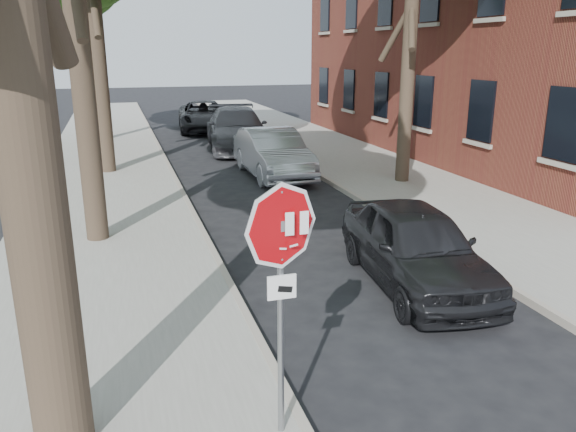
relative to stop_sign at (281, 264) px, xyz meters
name	(u,v)px	position (x,y,z in m)	size (l,w,h in m)	color
ground	(344,427)	(0.70, 0.03, -1.95)	(120.00, 120.00, 0.00)	black
sidewalk_left	(105,187)	(-1.80, 12.03, -1.89)	(4.00, 55.00, 0.12)	gray
sidewalk_right	(373,169)	(6.70, 12.03, -1.89)	(4.00, 55.00, 0.12)	gray
curb_left	(177,182)	(0.25, 12.03, -1.88)	(0.12, 55.00, 0.13)	#9E9384
curb_right	(315,173)	(4.65, 12.03, -1.88)	(0.12, 55.00, 0.13)	#9E9384
stop_sign	(281,264)	(0.00, 0.00, 0.00)	(0.76, 0.34, 2.61)	gray
car_a	(416,246)	(3.30, 3.22, -1.26)	(1.64, 4.07, 1.39)	black
car_b	(273,153)	(3.30, 12.20, -1.20)	(1.58, 4.52, 1.49)	#A6A7AE
car_c	(237,129)	(3.30, 17.58, -1.13)	(2.29, 5.64, 1.64)	#424146
car_d	(204,116)	(2.87, 23.33, -1.22)	(2.42, 5.26, 1.46)	black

